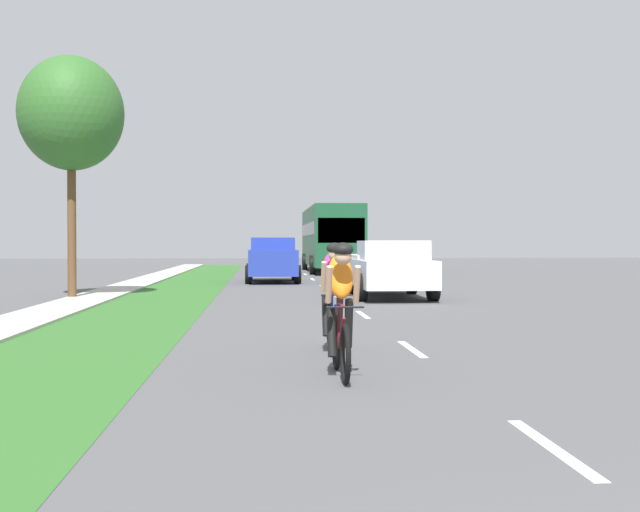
# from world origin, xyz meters

# --- Properties ---
(ground_plane) EXTENTS (120.00, 120.00, 0.00)m
(ground_plane) POSITION_xyz_m (0.00, 20.00, 0.00)
(ground_plane) COLOR #4C4C4F
(grass_verge) EXTENTS (2.76, 70.00, 0.01)m
(grass_verge) POSITION_xyz_m (-4.92, 20.00, 0.00)
(grass_verge) COLOR #2D6026
(grass_verge) RESTS_ON ground_plane
(sidewalk_concrete) EXTENTS (1.41, 70.00, 0.10)m
(sidewalk_concrete) POSITION_xyz_m (-7.00, 20.00, 0.00)
(sidewalk_concrete) COLOR #B2ADA3
(sidewalk_concrete) RESTS_ON ground_plane
(lane_markings_center) EXTENTS (0.12, 52.20, 0.01)m
(lane_markings_center) POSITION_xyz_m (0.00, 24.00, 0.00)
(lane_markings_center) COLOR white
(lane_markings_center) RESTS_ON ground_plane
(cyclist_lead) EXTENTS (0.42, 1.72, 1.58)m
(cyclist_lead) POSITION_xyz_m (-1.29, 7.67, 0.81)
(cyclist_lead) COLOR black
(cyclist_lead) RESTS_ON ground_plane
(cyclist_trailing) EXTENTS (0.42, 1.72, 1.58)m
(cyclist_trailing) POSITION_xyz_m (-1.19, 9.73, 0.81)
(cyclist_trailing) COLOR black
(cyclist_trailing) RESTS_ON ground_plane
(pickup_white) EXTENTS (2.22, 5.10, 1.64)m
(pickup_white) POSITION_xyz_m (1.45, 20.90, 0.83)
(pickup_white) COLOR silver
(pickup_white) RESTS_ON ground_plane
(suv_blue) EXTENTS (2.15, 4.70, 1.79)m
(suv_blue) POSITION_xyz_m (-1.76, 30.27, 0.95)
(suv_blue) COLOR #23389E
(suv_blue) RESTS_ON ground_plane
(bus_dark_green) EXTENTS (2.78, 11.60, 3.48)m
(bus_dark_green) POSITION_xyz_m (1.59, 41.40, 1.98)
(bus_dark_green) COLOR #194C2D
(bus_dark_green) RESTS_ON ground_plane
(street_tree_near) EXTENTS (2.94, 2.94, 6.86)m
(street_tree_near) POSITION_xyz_m (-7.57, 21.22, 5.22)
(street_tree_near) COLOR brown
(street_tree_near) RESTS_ON ground_plane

